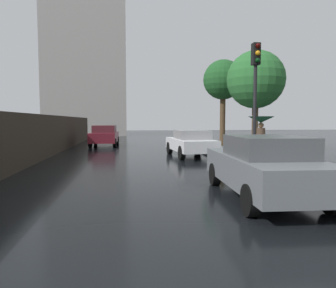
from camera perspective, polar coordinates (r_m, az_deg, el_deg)
The scene contains 8 objects.
car_white_near_kerb at distance 16.21m, azimuth 4.16°, elevation 0.22°, with size 2.09×4.24×1.38m.
car_grey_mid_road at distance 7.85m, azimuth 17.03°, elevation -3.86°, with size 2.05×4.58×1.49m.
car_maroon_far_ahead at distance 23.39m, azimuth -11.48°, elevation 1.52°, with size 2.03×4.05×1.52m.
pedestrian_with_umbrella_near at distance 12.96m, azimuth 16.58°, elevation 3.17°, with size 1.02×1.02×1.88m.
traffic_light at distance 11.60m, azimuth 15.64°, elevation 10.73°, with size 0.26×0.39×4.41m.
street_tree_near at distance 18.99m, azimuth 15.68°, elevation 11.15°, with size 3.30×3.30×5.87m.
street_tree_far at distance 23.18m, azimuth 9.99°, elevation 11.29°, with size 2.83×2.83×6.21m.
distant_tower at distance 44.84m, azimuth -14.87°, elevation 21.66°, with size 10.34×8.87×30.79m.
Camera 1 is at (-0.33, -2.33, 1.84)m, focal length 33.49 mm.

